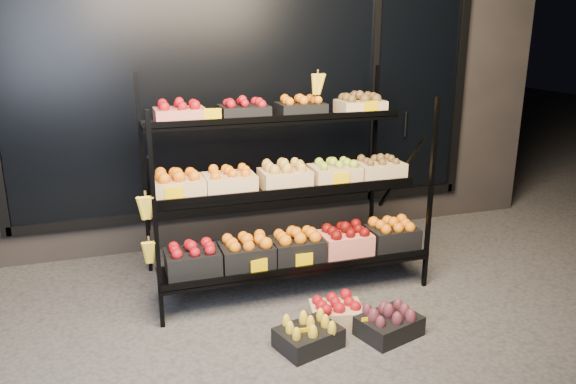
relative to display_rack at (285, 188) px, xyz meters
name	(u,v)px	position (x,y,z in m)	size (l,w,h in m)	color
ground	(311,316)	(0.00, -0.60, -0.79)	(24.00, 24.00, 0.00)	#514F4C
building	(227,49)	(0.00, 1.99, 0.96)	(6.00, 2.08, 3.50)	#2D2826
display_rack	(285,188)	(0.00, 0.00, 0.00)	(2.18, 1.02, 1.75)	black
tag_floor_a	(306,342)	(-0.18, -1.00, -0.73)	(0.13, 0.01, 0.12)	#EFBB00
tag_floor_b	(370,330)	(0.27, -1.00, -0.73)	(0.13, 0.01, 0.12)	#EFBB00
floor_crate_midleft	(308,334)	(-0.15, -0.97, -0.69)	(0.46, 0.39, 0.20)	black
floor_crate_midright	(336,311)	(0.14, -0.73, -0.70)	(0.40, 0.33, 0.19)	#DBB97E
floor_crate_right	(389,322)	(0.41, -1.00, -0.69)	(0.46, 0.39, 0.20)	black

